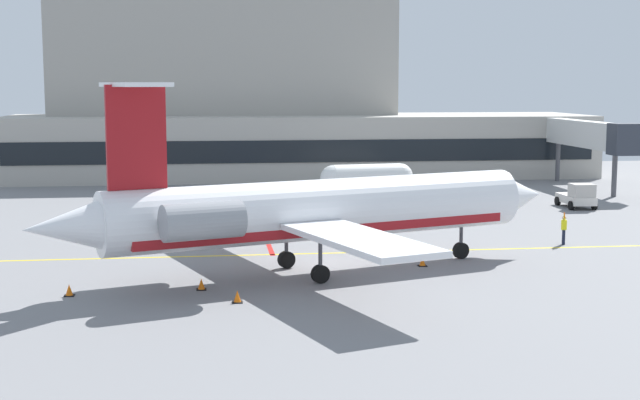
{
  "coord_description": "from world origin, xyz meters",
  "views": [
    {
      "loc": [
        -6.67,
        -46.14,
        9.65
      ],
      "look_at": [
        -0.27,
        4.28,
        3.0
      ],
      "focal_mm": 50.01,
      "sensor_mm": 36.0,
      "label": 1
    }
  ],
  "objects": [
    {
      "name": "ground",
      "position": [
        -0.0,
        0.0,
        -0.05
      ],
      "size": [
        120.0,
        120.0,
        0.11
      ],
      "color": "slate"
    },
    {
      "name": "terminal_building",
      "position": [
        -0.33,
        48.42,
        7.22
      ],
      "size": [
        60.44,
        15.32,
        18.4
      ],
      "color": "#ADA89E",
      "rests_on": "ground"
    },
    {
      "name": "jet_bridge_west",
      "position": [
        27.96,
        30.95,
        4.98
      ],
      "size": [
        2.4,
        16.68,
        6.37
      ],
      "color": "silver",
      "rests_on": "ground"
    },
    {
      "name": "regional_jet",
      "position": [
        -1.41,
        -1.9,
        3.3
      ],
      "size": [
        28.07,
        21.88,
        9.71
      ],
      "color": "white",
      "rests_on": "ground"
    },
    {
      "name": "baggage_tug",
      "position": [
        21.99,
        19.68,
        0.92
      ],
      "size": [
        2.15,
        3.91,
        1.99
      ],
      "color": "silver",
      "rests_on": "ground"
    },
    {
      "name": "pushback_tractor",
      "position": [
        -2.46,
        15.8,
        0.99
      ],
      "size": [
        4.12,
        2.04,
        2.19
      ],
      "color": "#1E4CB2",
      "rests_on": "ground"
    },
    {
      "name": "fuel_tank",
      "position": [
        7.22,
        30.47,
        1.49
      ],
      "size": [
        8.4,
        3.19,
        2.66
      ],
      "color": "white",
      "rests_on": "ground"
    },
    {
      "name": "marshaller",
      "position": [
        14.62,
        4.61,
        0.98
      ],
      "size": [
        0.36,
        0.81,
        1.93
      ],
      "color": "#191E33",
      "rests_on": "ground"
    },
    {
      "name": "safety_cone_alpha",
      "position": [
        -7.05,
        -4.69,
        0.25
      ],
      "size": [
        0.47,
        0.47,
        0.55
      ],
      "color": "orange",
      "rests_on": "ground"
    },
    {
      "name": "safety_cone_bravo",
      "position": [
        -5.45,
        -7.38,
        0.25
      ],
      "size": [
        0.47,
        0.47,
        0.55
      ],
      "color": "orange",
      "rests_on": "ground"
    },
    {
      "name": "safety_cone_charlie",
      "position": [
        4.61,
        -0.63,
        0.25
      ],
      "size": [
        0.47,
        0.47,
        0.55
      ],
      "color": "orange",
      "rests_on": "ground"
    },
    {
      "name": "safety_cone_delta",
      "position": [
        -13.05,
        -5.16,
        0.25
      ],
      "size": [
        0.47,
        0.47,
        0.55
      ],
      "color": "orange",
      "rests_on": "ground"
    }
  ]
}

